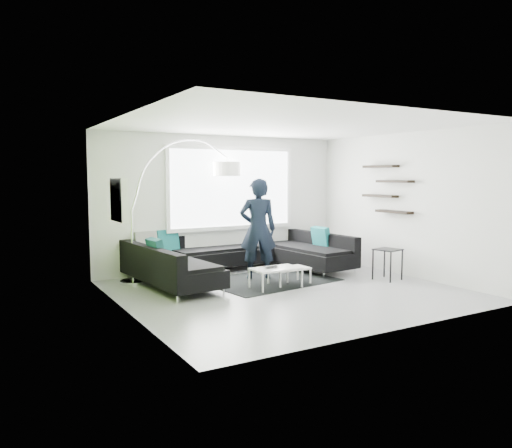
{
  "coord_description": "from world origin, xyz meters",
  "views": [
    {
      "loc": [
        -4.68,
        -6.95,
        1.95
      ],
      "look_at": [
        -0.12,
        0.9,
        1.08
      ],
      "focal_mm": 35.0,
      "sensor_mm": 36.0,
      "label": 1
    }
  ],
  "objects_px": {
    "person": "(258,229)",
    "laptop": "(273,267)",
    "sectional_sofa": "(242,257)",
    "side_table": "(387,264)",
    "arc_lamp": "(132,210)",
    "coffee_table": "(283,276)"
  },
  "relations": [
    {
      "from": "person",
      "to": "laptop",
      "type": "relative_size",
      "value": 6.15
    },
    {
      "from": "sectional_sofa",
      "to": "side_table",
      "type": "height_order",
      "value": "sectional_sofa"
    },
    {
      "from": "arc_lamp",
      "to": "laptop",
      "type": "height_order",
      "value": "arc_lamp"
    },
    {
      "from": "laptop",
      "to": "sectional_sofa",
      "type": "bearing_deg",
      "value": 80.9
    },
    {
      "from": "coffee_table",
      "to": "laptop",
      "type": "xyz_separation_m",
      "value": [
        -0.25,
        -0.07,
        0.19
      ]
    },
    {
      "from": "coffee_table",
      "to": "side_table",
      "type": "xyz_separation_m",
      "value": [
        2.01,
        -0.53,
        0.11
      ]
    },
    {
      "from": "laptop",
      "to": "person",
      "type": "bearing_deg",
      "value": 70.21
    },
    {
      "from": "side_table",
      "to": "laptop",
      "type": "height_order",
      "value": "side_table"
    },
    {
      "from": "sectional_sofa",
      "to": "laptop",
      "type": "distance_m",
      "value": 1.22
    },
    {
      "from": "arc_lamp",
      "to": "side_table",
      "type": "bearing_deg",
      "value": -34.19
    },
    {
      "from": "coffee_table",
      "to": "laptop",
      "type": "height_order",
      "value": "laptop"
    },
    {
      "from": "arc_lamp",
      "to": "coffee_table",
      "type": "bearing_deg",
      "value": -42.76
    },
    {
      "from": "side_table",
      "to": "person",
      "type": "relative_size",
      "value": 0.31
    },
    {
      "from": "sectional_sofa",
      "to": "laptop",
      "type": "bearing_deg",
      "value": -97.22
    },
    {
      "from": "coffee_table",
      "to": "person",
      "type": "height_order",
      "value": "person"
    },
    {
      "from": "person",
      "to": "laptop",
      "type": "bearing_deg",
      "value": 101.73
    },
    {
      "from": "sectional_sofa",
      "to": "arc_lamp",
      "type": "xyz_separation_m",
      "value": [
        -2.04,
        0.4,
        0.96
      ]
    },
    {
      "from": "coffee_table",
      "to": "laptop",
      "type": "distance_m",
      "value": 0.32
    },
    {
      "from": "side_table",
      "to": "person",
      "type": "height_order",
      "value": "person"
    },
    {
      "from": "sectional_sofa",
      "to": "person",
      "type": "relative_size",
      "value": 2.23
    },
    {
      "from": "arc_lamp",
      "to": "person",
      "type": "distance_m",
      "value": 2.35
    },
    {
      "from": "side_table",
      "to": "laptop",
      "type": "xyz_separation_m",
      "value": [
        -2.25,
        0.47,
        0.08
      ]
    }
  ]
}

